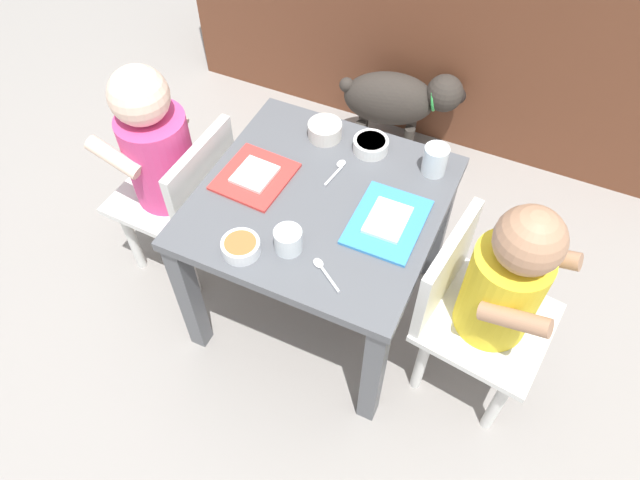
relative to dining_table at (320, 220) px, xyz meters
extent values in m
plane|color=gray|center=(0.00, 0.00, -0.37)|extent=(7.00, 7.00, 0.00)
cube|color=#515459|center=(0.00, 0.00, 0.07)|extent=(0.56, 0.55, 0.03)
cube|color=#515459|center=(-0.25, -0.25, -0.16)|extent=(0.04, 0.04, 0.43)
cube|color=#515459|center=(0.25, -0.25, -0.16)|extent=(0.04, 0.04, 0.43)
cube|color=#515459|center=(-0.25, 0.25, -0.16)|extent=(0.04, 0.04, 0.43)
cube|color=#515459|center=(0.25, 0.25, -0.16)|extent=(0.04, 0.04, 0.43)
cube|color=silver|center=(-0.45, -0.01, -0.10)|extent=(0.29, 0.29, 0.02)
cube|color=silver|center=(-0.32, -0.01, 0.02)|extent=(0.03, 0.27, 0.22)
cylinder|color=#D83F7F|center=(-0.45, -0.01, 0.03)|extent=(0.17, 0.17, 0.26)
sphere|color=beige|center=(-0.46, -0.01, 0.23)|extent=(0.15, 0.15, 0.15)
cylinder|color=silver|center=(-0.55, 0.09, -0.24)|extent=(0.03, 0.03, 0.26)
cylinder|color=silver|center=(-0.55, -0.11, -0.24)|extent=(0.03, 0.03, 0.26)
cylinder|color=silver|center=(-0.35, 0.09, -0.24)|extent=(0.03, 0.03, 0.26)
cylinder|color=silver|center=(-0.35, -0.11, -0.24)|extent=(0.03, 0.03, 0.26)
cylinder|color=beige|center=(-0.49, 0.09, 0.10)|extent=(0.15, 0.04, 0.09)
cylinder|color=beige|center=(-0.50, -0.11, 0.10)|extent=(0.15, 0.04, 0.09)
cube|color=silver|center=(0.45, -0.04, -0.10)|extent=(0.32, 0.32, 0.02)
cube|color=silver|center=(0.32, -0.02, 0.02)|extent=(0.06, 0.27, 0.22)
cylinder|color=yellow|center=(0.45, -0.04, 0.03)|extent=(0.17, 0.17, 0.24)
sphere|color=#A87A5B|center=(0.46, -0.04, 0.21)|extent=(0.14, 0.14, 0.14)
cylinder|color=silver|center=(0.53, -0.15, -0.24)|extent=(0.03, 0.03, 0.26)
cylinder|color=silver|center=(0.56, 0.05, -0.24)|extent=(0.03, 0.03, 0.26)
cylinder|color=silver|center=(0.34, -0.13, -0.24)|extent=(0.03, 0.03, 0.26)
cylinder|color=silver|center=(0.36, 0.07, -0.24)|extent=(0.03, 0.03, 0.26)
cylinder|color=#A87A5B|center=(0.48, -0.14, 0.09)|extent=(0.15, 0.06, 0.09)
cylinder|color=#A87A5B|center=(0.51, 0.05, 0.09)|extent=(0.15, 0.06, 0.09)
ellipsoid|color=#332D28|center=(-0.07, 0.71, -0.17)|extent=(0.34, 0.23, 0.18)
sphere|color=#332D28|center=(0.10, 0.76, -0.12)|extent=(0.12, 0.12, 0.12)
sphere|color=black|center=(0.14, 0.77, -0.12)|extent=(0.06, 0.06, 0.06)
torus|color=green|center=(0.07, 0.75, -0.13)|extent=(0.06, 0.11, 0.10)
sphere|color=#332D28|center=(-0.21, 0.68, -0.13)|extent=(0.05, 0.05, 0.05)
cylinder|color=#332D28|center=(0.02, 0.69, -0.31)|extent=(0.04, 0.04, 0.13)
cylinder|color=#332D28|center=(0.00, 0.78, -0.31)|extent=(0.04, 0.04, 0.13)
cylinder|color=#332D28|center=(-0.14, 0.65, -0.31)|extent=(0.04, 0.04, 0.13)
cylinder|color=#332D28|center=(-0.17, 0.74, -0.31)|extent=(0.04, 0.04, 0.13)
cube|color=red|center=(-0.17, -0.01, 0.08)|extent=(0.17, 0.18, 0.01)
cube|color=white|center=(-0.17, -0.01, 0.09)|extent=(0.09, 0.10, 0.01)
cube|color=#388CD8|center=(0.17, -0.01, 0.08)|extent=(0.15, 0.20, 0.01)
cube|color=white|center=(0.17, -0.01, 0.09)|extent=(0.09, 0.11, 0.01)
cylinder|color=white|center=(0.21, 0.19, 0.12)|extent=(0.06, 0.06, 0.07)
cylinder|color=silver|center=(0.21, 0.19, 0.10)|extent=(0.05, 0.05, 0.04)
cylinder|color=white|center=(0.00, -0.16, 0.11)|extent=(0.06, 0.06, 0.06)
cylinder|color=silver|center=(0.00, -0.16, 0.09)|extent=(0.05, 0.05, 0.02)
cylinder|color=silver|center=(-0.08, 0.20, 0.10)|extent=(0.09, 0.09, 0.04)
cylinder|color=#D84C33|center=(-0.08, 0.20, 0.12)|extent=(0.07, 0.07, 0.01)
cylinder|color=white|center=(-0.09, -0.21, 0.10)|extent=(0.08, 0.08, 0.03)
cylinder|color=#B26633|center=(-0.09, -0.21, 0.11)|extent=(0.07, 0.07, 0.01)
cylinder|color=white|center=(0.05, 0.20, 0.10)|extent=(0.09, 0.09, 0.03)
cylinder|color=#B26633|center=(0.05, 0.20, 0.11)|extent=(0.07, 0.07, 0.01)
cylinder|color=silver|center=(0.11, -0.20, 0.08)|extent=(0.07, 0.05, 0.01)
ellipsoid|color=silver|center=(0.08, -0.17, 0.08)|extent=(0.03, 0.03, 0.01)
cylinder|color=silver|center=(0.00, 0.08, 0.08)|extent=(0.02, 0.08, 0.01)
ellipsoid|color=silver|center=(0.00, 0.12, 0.08)|extent=(0.02, 0.03, 0.01)
camera|label=1|loc=(0.38, -0.83, 1.08)|focal=32.78mm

